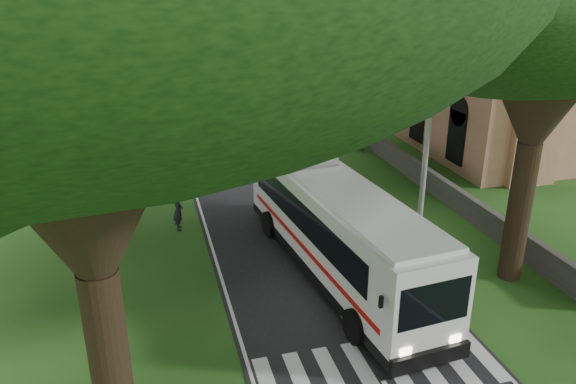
{
  "coord_description": "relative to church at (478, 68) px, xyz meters",
  "views": [
    {
      "loc": [
        -6.29,
        -14.94,
        11.56
      ],
      "look_at": [
        -0.19,
        7.94,
        2.2
      ],
      "focal_mm": 35.0,
      "sensor_mm": 36.0,
      "label": 1
    }
  ],
  "objects": [
    {
      "name": "distant_car_a",
      "position": [
        -20.86,
        20.27,
        -4.25
      ],
      "size": [
        2.55,
        3.96,
        1.26
      ],
      "primitive_type": "imported",
      "rotation": [
        0.0,
        0.0,
        3.46
      ],
      "color": "#A0A1A5",
      "rests_on": "road"
    },
    {
      "name": "pole_near",
      "position": [
        -12.36,
        -15.55,
        -0.73
      ],
      "size": [
        1.6,
        0.24,
        8.0
      ],
      "color": "gray",
      "rests_on": "ground"
    },
    {
      "name": "distant_car_b",
      "position": [
        -19.63,
        30.97,
        -4.23
      ],
      "size": [
        2.55,
        4.14,
        1.29
      ],
      "primitive_type": "imported",
      "rotation": [
        0.0,
        0.0,
        -0.33
      ],
      "color": "navy",
      "rests_on": "road"
    },
    {
      "name": "pole_far",
      "position": [
        -12.36,
        24.45,
        -0.73
      ],
      "size": [
        1.6,
        0.24,
        8.0
      ],
      "color": "gray",
      "rests_on": "ground"
    },
    {
      "name": "coach_bus",
      "position": [
        -17.07,
        -17.38,
        -2.8
      ],
      "size": [
        4.17,
        13.5,
        3.92
      ],
      "rotation": [
        0.0,
        0.0,
        0.1
      ],
      "color": "white",
      "rests_on": "ground"
    },
    {
      "name": "property_wall",
      "position": [
        -8.86,
        2.45,
        -4.31
      ],
      "size": [
        0.35,
        50.0,
        1.2
      ],
      "primitive_type": "cube",
      "color": "#383533",
      "rests_on": "ground"
    },
    {
      "name": "road",
      "position": [
        -17.86,
        3.45,
        -4.9
      ],
      "size": [
        8.0,
        120.0,
        0.04
      ],
      "primitive_type": "cube",
      "color": "black",
      "rests_on": "ground"
    },
    {
      "name": "crosswalk",
      "position": [
        -17.86,
        -23.55,
        -4.91
      ],
      "size": [
        8.0,
        3.0,
        0.01
      ],
      "primitive_type": "cube",
      "color": "silver",
      "rests_on": "ground"
    },
    {
      "name": "pedestrian",
      "position": [
        -22.91,
        -11.59,
        -3.94
      ],
      "size": [
        0.48,
        0.72,
        1.94
      ],
      "primitive_type": "imported",
      "rotation": [
        0.0,
        0.0,
        1.54
      ],
      "color": "black",
      "rests_on": "ground"
    },
    {
      "name": "pole_mid",
      "position": [
        -12.36,
        4.45,
        -0.73
      ],
      "size": [
        1.6,
        0.24,
        8.0
      ],
      "color": "gray",
      "rests_on": "ground"
    },
    {
      "name": "distant_car_c",
      "position": [
        -14.86,
        33.76,
        -4.12
      ],
      "size": [
        2.56,
        5.37,
        1.51
      ],
      "primitive_type": "imported",
      "rotation": [
        0.0,
        0.0,
        3.05
      ],
      "color": "maroon",
      "rests_on": "road"
    },
    {
      "name": "ground",
      "position": [
        -17.86,
        -21.55,
        -4.91
      ],
      "size": [
        140.0,
        140.0,
        0.0
      ],
      "primitive_type": "plane",
      "color": "#204E16",
      "rests_on": "ground"
    },
    {
      "name": "church",
      "position": [
        0.0,
        0.0,
        0.0
      ],
      "size": [
        14.0,
        24.0,
        11.6
      ],
      "color": "tan",
      "rests_on": "ground"
    }
  ]
}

